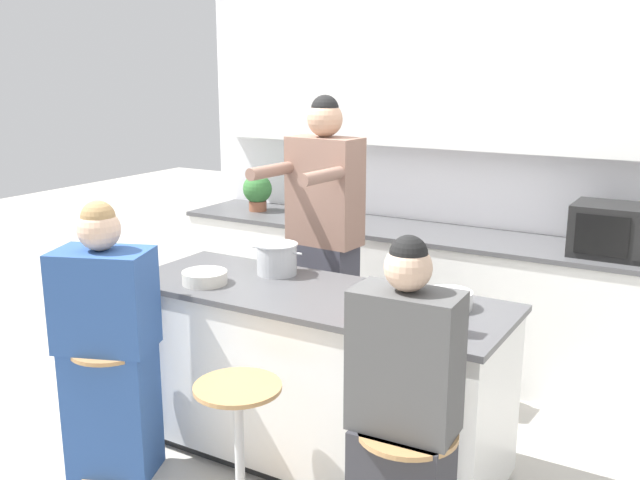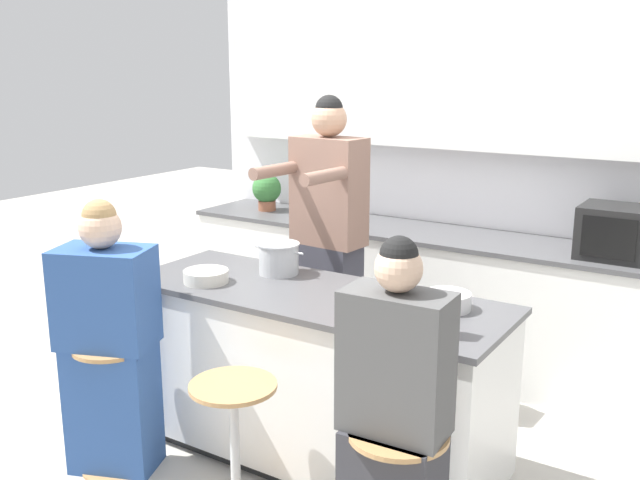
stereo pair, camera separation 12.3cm
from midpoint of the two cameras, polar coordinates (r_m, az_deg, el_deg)
The scene contains 18 objects.
ground_plane at distance 3.89m, azimuth -1.50°, elevation -16.97°, with size 16.00×16.00×0.00m, color #B2ADA3.
wall_back at distance 4.96m, azimuth 9.47°, elevation 8.41°, with size 3.95×0.22×2.70m.
back_counter at distance 4.92m, azimuth 7.72°, elevation -4.52°, with size 3.66×0.62×0.92m.
kitchen_island at distance 3.68m, azimuth -1.55°, elevation -10.83°, with size 1.97×0.71×0.90m.
bar_stool_leftmost at distance 3.77m, azimuth -17.06°, elevation -12.36°, with size 0.38×0.38×0.66m.
bar_stool_center at distance 3.27m, azimuth -7.58°, elevation -16.10°, with size 0.38×0.38×0.66m.
person_cooking at distance 4.20m, azimuth -0.51°, elevation -1.06°, with size 0.46×0.59×1.83m.
person_wrapped_blanket at distance 3.66m, azimuth -17.54°, elevation -8.32°, with size 0.52×0.43×1.39m.
person_seated_near at distance 2.79m, azimuth 5.37°, elevation -15.17°, with size 0.41×0.28×1.41m.
cooking_pot at distance 3.81m, azimuth -4.40°, elevation -1.51°, with size 0.31×0.23×0.17m.
fruit_bowl at distance 3.70m, azimuth -10.15°, elevation -2.97°, with size 0.23×0.23×0.06m.
mixing_bowl_steel at distance 3.33m, azimuth 9.20°, elevation -4.72°, with size 0.22×0.22×0.08m.
coffee_cup_near at distance 3.12m, azimuth 2.30°, elevation -5.59°, with size 0.12×0.09×0.10m.
coffee_cup_far at distance 3.26m, azimuth 5.81°, elevation -5.03°, with size 0.12×0.08×0.08m.
banana_bunch at distance 3.86m, azimuth -14.52°, elevation -2.70°, with size 0.13×0.10×0.04m.
juice_carton at distance 3.00m, azimuth 8.99°, elevation -5.77°, with size 0.08×0.08×0.20m.
microwave at distance 4.42m, azimuth 21.77°, elevation 0.71°, with size 0.46×0.36×0.30m.
potted_plant at distance 5.44m, azimuth -5.67°, elevation 3.95°, with size 0.22×0.22×0.28m.
Camera 1 is at (1.73, -2.86, 1.99)m, focal length 40.00 mm.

